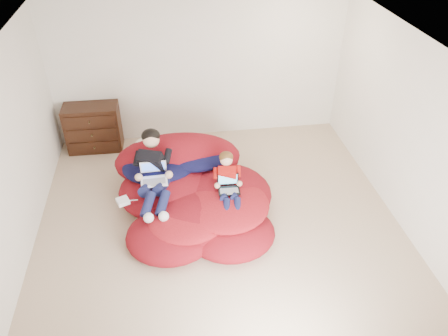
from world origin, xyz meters
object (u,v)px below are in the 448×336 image
younger_boy (228,181)px  laptop_black (229,186)px  dresser (93,128)px  beanbag_pile (192,193)px  older_boy (153,168)px  laptop_white (154,175)px

younger_boy → laptop_black: 0.07m
dresser → beanbag_pile: (1.54, -1.85, -0.15)m
older_boy → younger_boy: 1.05m
dresser → beanbag_pile: bearing=-50.3°
beanbag_pile → laptop_white: size_ratio=6.46×
dresser → younger_boy: size_ratio=1.10×
laptop_black → dresser: bearing=133.8°
dresser → laptop_black: dresser is taller
laptop_black → older_boy: bearing=161.4°
beanbag_pile → older_boy: bearing=171.6°
dresser → laptop_black: size_ratio=3.06×
older_boy → younger_boy: bearing=-17.0°
beanbag_pile → older_boy: 0.69m
laptop_white → dresser: bearing=119.0°
dresser → beanbag_pile: beanbag_pile is taller
laptop_white → laptop_black: size_ratio=1.22×
older_boy → beanbag_pile: bearing=-8.4°
dresser → younger_boy: 2.91m
dresser → older_boy: bearing=-60.0°
older_boy → dresser: bearing=120.0°
beanbag_pile → laptop_black: (0.49, -0.26, 0.28)m
laptop_black → beanbag_pile: bearing=151.8°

